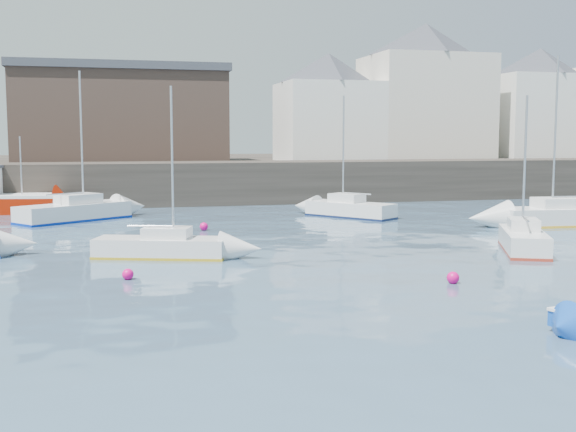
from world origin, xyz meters
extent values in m
plane|color=#2D4760|center=(0.00, 0.00, 0.00)|extent=(220.00, 220.00, 0.00)
cube|color=#28231E|center=(0.00, 35.00, 1.50)|extent=(90.00, 5.00, 3.00)
cube|color=#28231E|center=(0.00, 53.00, 1.40)|extent=(90.00, 32.00, 2.80)
cube|color=beige|center=(20.00, 42.00, 7.30)|extent=(10.00, 8.00, 9.00)
pyramid|color=#3A3D44|center=(20.00, 42.00, 13.20)|extent=(13.36, 13.36, 2.80)
cube|color=white|center=(31.00, 41.50, 6.55)|extent=(9.00, 7.00, 7.50)
pyramid|color=#3A3D44|center=(31.00, 41.50, 11.53)|extent=(11.88, 11.88, 2.45)
cube|color=white|center=(11.00, 41.50, 6.05)|extent=(8.00, 7.00, 6.50)
pyramid|color=#3A3D44|center=(11.00, 41.50, 10.53)|extent=(11.14, 11.14, 2.45)
cube|color=#3D2D26|center=(-6.00, 43.00, 6.30)|extent=(16.00, 10.00, 7.00)
cube|color=#3A3D44|center=(-6.00, 43.00, 10.10)|extent=(16.40, 10.40, 0.60)
cylinder|color=white|center=(3.84, -1.42, 0.31)|extent=(0.16, 0.16, 0.31)
cube|color=#921702|center=(-13.83, 31.50, 0.50)|extent=(7.67, 3.99, 1.00)
cube|color=white|center=(-13.83, 31.50, 1.09)|extent=(7.67, 3.99, 0.18)
cylinder|color=silver|center=(-12.48, 31.26, 3.01)|extent=(0.09, 0.09, 3.65)
cube|color=silver|center=(-5.28, 11.83, 0.39)|extent=(5.45, 3.26, 0.78)
cube|color=gold|center=(-5.28, 11.83, 0.05)|extent=(5.51, 3.30, 0.10)
cube|color=silver|center=(-5.03, 11.75, 1.00)|extent=(2.13, 1.77, 0.43)
cylinder|color=silver|center=(-4.78, 11.66, 3.77)|extent=(0.09, 0.09, 5.98)
cube|color=silver|center=(9.56, 9.56, 0.44)|extent=(3.49, 5.09, 0.88)
cube|color=maroon|center=(9.56, 9.56, 0.06)|extent=(3.52, 5.14, 0.12)
cube|color=silver|center=(9.67, 9.78, 1.12)|extent=(1.79, 2.05, 0.49)
cylinder|color=silver|center=(9.77, 10.01, 3.69)|extent=(0.10, 0.10, 5.62)
cube|color=silver|center=(16.74, 17.03, 0.49)|extent=(7.20, 2.81, 0.97)
cube|color=gold|center=(16.74, 17.03, 0.06)|extent=(7.27, 2.84, 0.13)
cube|color=silver|center=(16.39, 17.06, 1.25)|extent=(2.59, 1.88, 0.54)
cylinder|color=silver|center=(16.04, 17.08, 5.02)|extent=(0.11, 0.11, 8.10)
cube|color=silver|center=(6.85, 23.77, 0.45)|extent=(4.68, 5.47, 0.90)
cube|color=#101A3D|center=(6.85, 23.77, 0.06)|extent=(4.73, 5.53, 0.12)
cube|color=silver|center=(6.69, 23.99, 1.15)|extent=(2.20, 2.33, 0.50)
cylinder|color=silver|center=(6.53, 24.21, 4.06)|extent=(0.10, 0.10, 6.33)
cube|color=silver|center=(-9.15, 25.91, 0.49)|extent=(6.55, 5.56, 0.98)
cube|color=#03269E|center=(-9.15, 25.91, 0.07)|extent=(6.61, 5.61, 0.13)
cube|color=silver|center=(-8.88, 26.10, 1.26)|extent=(2.79, 2.63, 0.55)
cylinder|color=silver|center=(-8.61, 26.29, 4.76)|extent=(0.11, 0.11, 7.55)
sphere|color=#E0066D|center=(-6.70, 7.54, 0.00)|extent=(0.39, 0.39, 0.39)
sphere|color=#E0066D|center=(3.61, 4.24, 0.00)|extent=(0.41, 0.41, 0.41)
sphere|color=#E0066D|center=(-2.49, 19.84, 0.00)|extent=(0.43, 0.43, 0.43)
camera|label=1|loc=(-7.36, -16.96, 4.76)|focal=45.00mm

